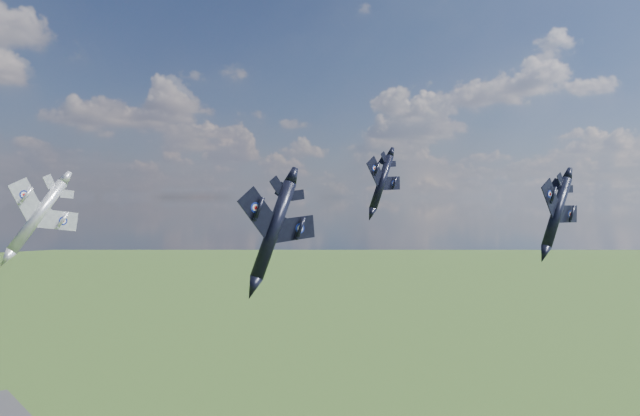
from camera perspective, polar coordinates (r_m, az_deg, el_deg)
jet_lead_navy at (r=71.54m, az=-4.27°, el=-1.97°), size 12.88×16.78×7.53m
jet_right_navy at (r=80.07m, az=20.83°, el=-0.37°), size 9.35×12.80×6.71m
jet_high_navy at (r=94.71m, az=5.65°, el=2.36°), size 10.14×13.11×6.19m
jet_left_silver at (r=78.53m, az=-24.42°, el=-0.68°), size 9.68×13.48×7.74m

